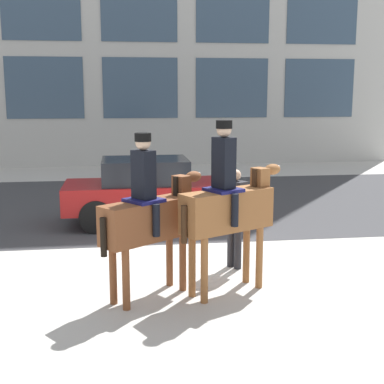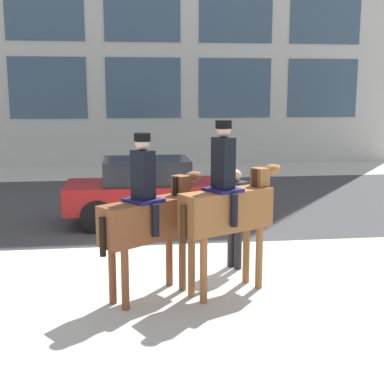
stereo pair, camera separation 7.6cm
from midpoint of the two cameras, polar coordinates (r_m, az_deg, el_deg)
ground_plane at (r=10.44m, az=-2.36°, el=-6.40°), size 80.00×80.00×0.00m
road_surface at (r=15.03m, az=-4.12°, el=-1.16°), size 22.13×8.50×0.01m
mounted_horse_lead at (r=7.91m, az=-4.80°, el=-2.48°), size 1.67×1.34×2.48m
mounted_horse_companion at (r=8.07m, az=3.65°, el=-1.46°), size 1.75×1.12×2.64m
pedestrian_bystander at (r=9.27m, az=4.34°, el=-1.99°), size 0.68×0.82×1.75m
street_car_near_lane at (r=12.58m, az=-4.85°, el=0.26°), size 3.95×1.80×1.53m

